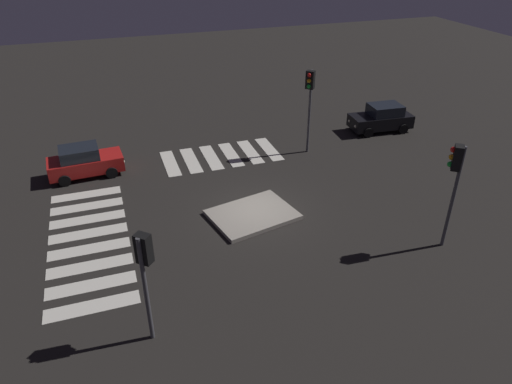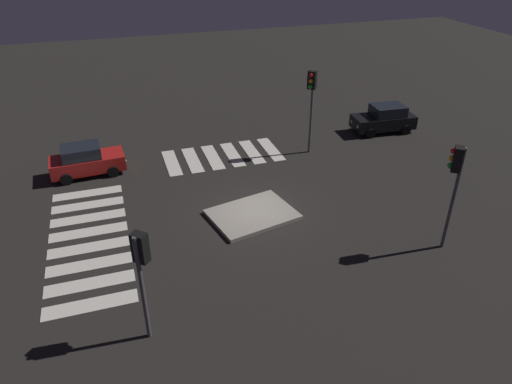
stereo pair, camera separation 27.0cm
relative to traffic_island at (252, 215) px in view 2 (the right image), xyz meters
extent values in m
plane|color=black|center=(-0.29, -0.37, -0.09)|extent=(80.00, 80.00, 0.00)
cube|color=gray|center=(0.00, 0.00, 0.00)|extent=(4.13, 3.44, 0.18)
cube|color=black|center=(-10.73, -6.87, 0.57)|extent=(3.93, 1.92, 0.78)
cube|color=black|center=(-10.96, -6.85, 1.28)|extent=(2.06, 1.63, 0.63)
cylinder|color=black|center=(-9.49, -6.16, 0.22)|extent=(0.63, 0.27, 0.61)
cylinder|color=black|center=(-9.61, -7.76, 0.22)|extent=(0.63, 0.27, 0.61)
cylinder|color=black|center=(-11.85, -5.98, 0.22)|extent=(0.63, 0.27, 0.61)
cylinder|color=black|center=(-11.97, -7.58, 0.22)|extent=(0.63, 0.27, 0.61)
sphere|color=#F2EABF|center=(-8.83, -6.56, 0.57)|extent=(0.20, 0.20, 0.20)
sphere|color=#F2EABF|center=(-8.90, -7.46, 0.57)|extent=(0.20, 0.20, 0.20)
cube|color=red|center=(6.87, -6.51, 0.55)|extent=(3.77, 1.81, 0.75)
cube|color=black|center=(7.10, -6.49, 1.23)|extent=(1.97, 1.55, 0.61)
cylinder|color=black|center=(5.78, -7.35, 0.21)|extent=(0.61, 0.25, 0.59)
cylinder|color=black|center=(5.68, -5.81, 0.21)|extent=(0.61, 0.25, 0.59)
cylinder|color=black|center=(8.06, -7.21, 0.21)|extent=(0.61, 0.25, 0.59)
cylinder|color=black|center=(7.96, -5.66, 0.21)|extent=(0.61, 0.25, 0.59)
sphere|color=#F2EABF|center=(5.10, -7.06, 0.55)|extent=(0.20, 0.20, 0.20)
sphere|color=#F2EABF|center=(5.04, -6.19, 0.55)|extent=(0.20, 0.20, 0.20)
cylinder|color=#47474C|center=(-6.66, 4.53, 2.11)|extent=(0.14, 0.14, 4.40)
cube|color=black|center=(-6.51, 4.42, 3.83)|extent=(0.52, 0.54, 0.96)
sphere|color=red|center=(-6.36, 4.29, 4.13)|extent=(0.22, 0.22, 0.22)
sphere|color=orange|center=(-6.36, 4.29, 3.83)|extent=(0.22, 0.22, 0.22)
sphere|color=green|center=(-6.36, 4.29, 3.53)|extent=(0.22, 0.22, 0.22)
cylinder|color=#47474C|center=(-5.14, -5.49, 2.27)|extent=(0.14, 0.14, 4.71)
cube|color=black|center=(-5.02, -5.36, 4.14)|extent=(0.54, 0.53, 0.96)
sphere|color=red|center=(-4.88, -5.22, 4.44)|extent=(0.22, 0.22, 0.22)
sphere|color=orange|center=(-4.88, -5.22, 4.14)|extent=(0.22, 0.22, 0.22)
sphere|color=green|center=(-4.88, -5.22, 3.84)|extent=(0.22, 0.22, 0.22)
cylinder|color=#47474C|center=(5.24, 5.67, 1.83)|extent=(0.14, 0.14, 3.85)
cube|color=black|center=(5.12, 5.54, 3.28)|extent=(0.54, 0.53, 0.96)
sphere|color=red|center=(4.99, 5.39, 3.58)|extent=(0.22, 0.22, 0.22)
sphere|color=orange|center=(4.99, 5.39, 3.28)|extent=(0.22, 0.22, 0.22)
sphere|color=green|center=(4.99, 5.39, 2.98)|extent=(0.22, 0.22, 0.22)
cube|color=silver|center=(-3.17, -6.47, -0.08)|extent=(0.70, 3.20, 0.02)
cube|color=silver|center=(-2.02, -6.47, -0.08)|extent=(0.70, 3.20, 0.02)
cube|color=silver|center=(-0.87, -6.47, -0.08)|extent=(0.70, 3.20, 0.02)
cube|color=silver|center=(0.28, -6.47, -0.08)|extent=(0.70, 3.20, 0.02)
cube|color=silver|center=(1.43, -6.47, -0.08)|extent=(0.70, 3.20, 0.02)
cube|color=silver|center=(2.58, -6.47, -0.08)|extent=(0.70, 3.20, 0.02)
cube|color=silver|center=(7.01, -4.40, -0.08)|extent=(3.20, 0.70, 0.02)
cube|color=silver|center=(7.01, -3.25, -0.08)|extent=(3.20, 0.70, 0.02)
cube|color=silver|center=(7.01, -2.10, -0.08)|extent=(3.20, 0.70, 0.02)
cube|color=silver|center=(7.01, -0.95, -0.08)|extent=(3.20, 0.70, 0.02)
cube|color=silver|center=(7.01, 0.20, -0.08)|extent=(3.20, 0.70, 0.02)
cube|color=silver|center=(7.01, 1.35, -0.08)|extent=(3.20, 0.70, 0.02)
cube|color=silver|center=(7.01, 2.50, -0.08)|extent=(3.20, 0.70, 0.02)
cube|color=silver|center=(7.01, 3.65, -0.08)|extent=(3.20, 0.70, 0.02)
camera|label=1|loc=(5.56, 16.80, 11.38)|focal=32.96mm
camera|label=2|loc=(5.30, 16.89, 11.38)|focal=32.96mm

